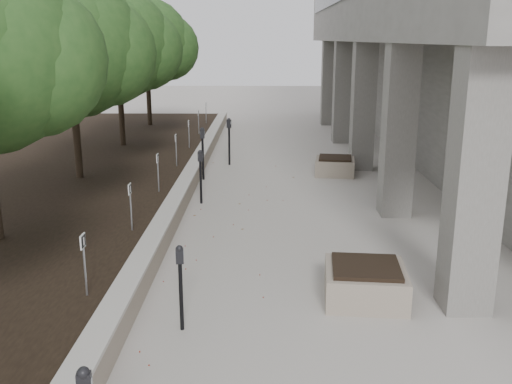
{
  "coord_description": "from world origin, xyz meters",
  "views": [
    {
      "loc": [
        0.28,
        -7.32,
        4.09
      ],
      "look_at": [
        0.1,
        4.99,
        0.8
      ],
      "focal_mm": 40.34,
      "sensor_mm": 36.0,
      "label": 1
    }
  ],
  "objects_px": {
    "crabapple_tree_4": "(119,68)",
    "crabapple_tree_5": "(147,62)",
    "parking_meter_4": "(203,154)",
    "planter_back": "(335,166)",
    "planter_front": "(365,282)",
    "crabapple_tree_3": "(72,77)",
    "parking_meter_2": "(181,288)",
    "parking_meter_5": "(229,142)",
    "parking_meter_3": "(201,177)"
  },
  "relations": [
    {
      "from": "parking_meter_3",
      "to": "parking_meter_4",
      "type": "bearing_deg",
      "value": 78.11
    },
    {
      "from": "crabapple_tree_3",
      "to": "crabapple_tree_4",
      "type": "distance_m",
      "value": 5.0
    },
    {
      "from": "planter_back",
      "to": "crabapple_tree_4",
      "type": "bearing_deg",
      "value": 158.77
    },
    {
      "from": "crabapple_tree_5",
      "to": "parking_meter_5",
      "type": "height_order",
      "value": "crabapple_tree_5"
    },
    {
      "from": "planter_back",
      "to": "parking_meter_3",
      "type": "bearing_deg",
      "value": -138.79
    },
    {
      "from": "parking_meter_2",
      "to": "parking_meter_4",
      "type": "relative_size",
      "value": 0.82
    },
    {
      "from": "parking_meter_4",
      "to": "planter_front",
      "type": "height_order",
      "value": "parking_meter_4"
    },
    {
      "from": "crabapple_tree_5",
      "to": "parking_meter_5",
      "type": "bearing_deg",
      "value": -58.91
    },
    {
      "from": "crabapple_tree_3",
      "to": "crabapple_tree_5",
      "type": "height_order",
      "value": "same"
    },
    {
      "from": "crabapple_tree_4",
      "to": "parking_meter_2",
      "type": "distance_m",
      "value": 13.59
    },
    {
      "from": "parking_meter_5",
      "to": "crabapple_tree_4",
      "type": "bearing_deg",
      "value": 178.33
    },
    {
      "from": "parking_meter_5",
      "to": "planter_back",
      "type": "xyz_separation_m",
      "value": [
        3.37,
        -1.34,
        -0.51
      ]
    },
    {
      "from": "crabapple_tree_5",
      "to": "parking_meter_4",
      "type": "xyz_separation_m",
      "value": [
        3.25,
        -8.57,
        -2.33
      ]
    },
    {
      "from": "parking_meter_2",
      "to": "parking_meter_3",
      "type": "height_order",
      "value": "parking_meter_3"
    },
    {
      "from": "crabapple_tree_3",
      "to": "parking_meter_3",
      "type": "xyz_separation_m",
      "value": [
        3.47,
        -1.16,
        -2.42
      ]
    },
    {
      "from": "planter_back",
      "to": "parking_meter_2",
      "type": "bearing_deg",
      "value": -108.76
    },
    {
      "from": "parking_meter_3",
      "to": "parking_meter_5",
      "type": "relative_size",
      "value": 0.89
    },
    {
      "from": "crabapple_tree_3",
      "to": "parking_meter_5",
      "type": "distance_m",
      "value": 5.75
    },
    {
      "from": "crabapple_tree_3",
      "to": "planter_front",
      "type": "relative_size",
      "value": 4.27
    },
    {
      "from": "planter_back",
      "to": "crabapple_tree_5",
      "type": "bearing_deg",
      "value": 132.91
    },
    {
      "from": "parking_meter_3",
      "to": "planter_back",
      "type": "height_order",
      "value": "parking_meter_3"
    },
    {
      "from": "parking_meter_4",
      "to": "parking_meter_5",
      "type": "relative_size",
      "value": 1.0
    },
    {
      "from": "parking_meter_5",
      "to": "parking_meter_2",
      "type": "bearing_deg",
      "value": -70.98
    },
    {
      "from": "crabapple_tree_3",
      "to": "planter_front",
      "type": "xyz_separation_m",
      "value": [
        6.71,
        -6.74,
        -2.82
      ]
    },
    {
      "from": "planter_back",
      "to": "parking_meter_4",
      "type": "bearing_deg",
      "value": -169.53
    },
    {
      "from": "crabapple_tree_4",
      "to": "parking_meter_3",
      "type": "relative_size",
      "value": 3.9
    },
    {
      "from": "parking_meter_2",
      "to": "parking_meter_5",
      "type": "distance_m",
      "value": 11.3
    },
    {
      "from": "parking_meter_3",
      "to": "planter_back",
      "type": "relative_size",
      "value": 1.18
    },
    {
      "from": "crabapple_tree_3",
      "to": "parking_meter_5",
      "type": "relative_size",
      "value": 3.45
    },
    {
      "from": "crabapple_tree_3",
      "to": "crabapple_tree_5",
      "type": "relative_size",
      "value": 1.0
    },
    {
      "from": "parking_meter_3",
      "to": "parking_meter_5",
      "type": "distance_m",
      "value": 4.7
    },
    {
      "from": "planter_back",
      "to": "parking_meter_5",
      "type": "bearing_deg",
      "value": 158.24
    },
    {
      "from": "crabapple_tree_4",
      "to": "parking_meter_2",
      "type": "bearing_deg",
      "value": -73.05
    },
    {
      "from": "parking_meter_4",
      "to": "planter_back",
      "type": "relative_size",
      "value": 1.34
    },
    {
      "from": "planter_back",
      "to": "crabapple_tree_3",
      "type": "bearing_deg",
      "value": -163.36
    },
    {
      "from": "parking_meter_3",
      "to": "parking_meter_5",
      "type": "height_order",
      "value": "parking_meter_5"
    },
    {
      "from": "parking_meter_2",
      "to": "planter_front",
      "type": "height_order",
      "value": "parking_meter_2"
    },
    {
      "from": "crabapple_tree_3",
      "to": "crabapple_tree_4",
      "type": "xyz_separation_m",
      "value": [
        0.0,
        5.0,
        0.0
      ]
    },
    {
      "from": "parking_meter_2",
      "to": "crabapple_tree_4",
      "type": "bearing_deg",
      "value": 98.91
    },
    {
      "from": "parking_meter_2",
      "to": "planter_back",
      "type": "bearing_deg",
      "value": 63.2
    },
    {
      "from": "crabapple_tree_5",
      "to": "planter_back",
      "type": "distance_m",
      "value": 11.06
    },
    {
      "from": "crabapple_tree_4",
      "to": "crabapple_tree_5",
      "type": "bearing_deg",
      "value": 90.0
    },
    {
      "from": "parking_meter_3",
      "to": "parking_meter_4",
      "type": "xyz_separation_m",
      "value": [
        -0.22,
        2.59,
        0.09
      ]
    },
    {
      "from": "parking_meter_3",
      "to": "parking_meter_4",
      "type": "height_order",
      "value": "parking_meter_4"
    },
    {
      "from": "crabapple_tree_5",
      "to": "parking_meter_2",
      "type": "height_order",
      "value": "crabapple_tree_5"
    },
    {
      "from": "crabapple_tree_4",
      "to": "parking_meter_4",
      "type": "bearing_deg",
      "value": -47.69
    },
    {
      "from": "planter_front",
      "to": "planter_back",
      "type": "height_order",
      "value": "planter_front"
    },
    {
      "from": "parking_meter_5",
      "to": "planter_back",
      "type": "relative_size",
      "value": 1.33
    },
    {
      "from": "crabapple_tree_4",
      "to": "parking_meter_3",
      "type": "height_order",
      "value": "crabapple_tree_4"
    },
    {
      "from": "parking_meter_2",
      "to": "parking_meter_3",
      "type": "bearing_deg",
      "value": 85.67
    }
  ]
}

